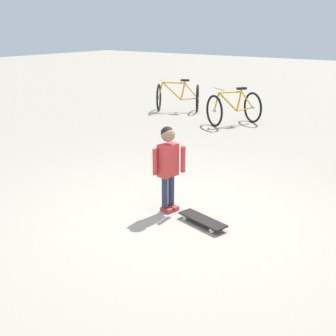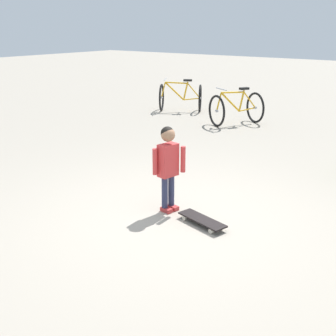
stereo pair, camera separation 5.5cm
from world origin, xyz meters
TOP-DOWN VIEW (x-y plane):
  - ground_plane at (0.00, 0.00)m, footprint 50.00×50.00m
  - child_person at (0.20, -0.13)m, footprint 0.27×0.34m
  - skateboard at (-0.37, -0.03)m, footprint 0.66×0.34m
  - bicycle_near at (1.83, -4.93)m, footprint 1.15×1.28m
  - bicycle_far at (3.77, -5.49)m, footprint 1.28×1.15m

SIDE VIEW (x-z plane):
  - ground_plane at x=0.00m, z-range 0.00..0.00m
  - skateboard at x=-0.37m, z-range 0.02..0.10m
  - bicycle_near at x=1.83m, z-range -0.04..0.80m
  - bicycle_far at x=3.77m, z-range -0.04..0.80m
  - child_person at x=0.20m, z-range 0.13..1.19m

